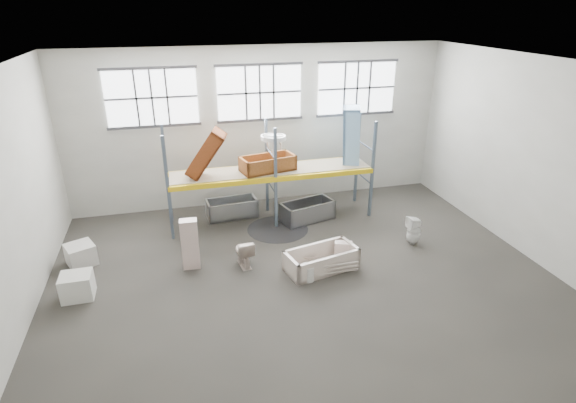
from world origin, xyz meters
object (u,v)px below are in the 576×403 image
object	(u,v)px
bucket	(308,273)
toilet_white	(414,231)
bathtub_beige	(321,259)
steel_tub_left	(232,208)
toilet_beige	(243,252)
carton_near	(77,286)
cistern_tall	(190,244)
blue_tub_upright	(351,136)
rust_tub_flat	(268,163)
steel_tub_right	(307,211)

from	to	relation	value
bucket	toilet_white	bearing A→B (deg)	16.40
bathtub_beige	steel_tub_left	distance (m)	4.00
bathtub_beige	bucket	world-z (taller)	bathtub_beige
toilet_beige	steel_tub_left	xyz separation A→B (m)	(0.13, 2.95, -0.09)
toilet_white	steel_tub_left	distance (m)	5.49
toilet_beige	toilet_white	size ratio (longest dim) A/B	0.91
toilet_white	carton_near	size ratio (longest dim) A/B	1.20
bathtub_beige	toilet_white	world-z (taller)	toilet_white
toilet_white	bucket	size ratio (longest dim) A/B	2.09
bucket	carton_near	bearing A→B (deg)	173.00
cistern_tall	steel_tub_left	xyz separation A→B (m)	(1.42, 2.71, -0.38)
toilet_white	toilet_beige	bearing A→B (deg)	-93.71
blue_tub_upright	carton_near	size ratio (longest dim) A/B	2.62
carton_near	bathtub_beige	bearing A→B (deg)	-2.44
bucket	steel_tub_left	bearing A→B (deg)	107.21
steel_tub_left	bucket	world-z (taller)	steel_tub_left
bathtub_beige	toilet_beige	size ratio (longest dim) A/B	2.42
cistern_tall	rust_tub_flat	size ratio (longest dim) A/B	0.84
steel_tub_right	bucket	world-z (taller)	steel_tub_right
cistern_tall	toilet_white	world-z (taller)	cistern_tall
rust_tub_flat	bucket	world-z (taller)	rust_tub_flat
carton_near	toilet_beige	bearing A→B (deg)	6.19
cistern_tall	steel_tub_left	distance (m)	3.08
toilet_white	carton_near	xyz separation A→B (m)	(-8.56, -0.34, -0.12)
steel_tub_left	steel_tub_right	distance (m)	2.34
bathtub_beige	toilet_beige	world-z (taller)	toilet_beige
toilet_white	carton_near	distance (m)	8.57
bathtub_beige	carton_near	size ratio (longest dim) A/B	2.64
steel_tub_left	bucket	bearing A→B (deg)	-72.79
toilet_beige	blue_tub_upright	bearing A→B (deg)	-153.13
bathtub_beige	steel_tub_right	size ratio (longest dim) A/B	1.12
toilet_beige	toilet_white	xyz separation A→B (m)	(4.70, -0.08, 0.04)
steel_tub_left	carton_near	world-z (taller)	carton_near
cistern_tall	steel_tub_right	bearing A→B (deg)	31.19
toilet_white	steel_tub_right	world-z (taller)	toilet_white
toilet_white	blue_tub_upright	world-z (taller)	blue_tub_upright
toilet_beige	carton_near	xyz separation A→B (m)	(-3.86, -0.42, -0.08)
cistern_tall	blue_tub_upright	xyz separation A→B (m)	(5.13, 2.39, 1.74)
toilet_beige	steel_tub_right	size ratio (longest dim) A/B	0.46
toilet_beige	blue_tub_upright	xyz separation A→B (m)	(3.84, 2.63, 2.03)
bathtub_beige	toilet_beige	distance (m)	1.97
carton_near	rust_tub_flat	bearing A→B (deg)	29.59
steel_tub_right	rust_tub_flat	xyz separation A→B (m)	(-1.14, 0.32, 1.53)
toilet_beige	bucket	xyz separation A→B (m)	(1.37, -1.06, -0.17)
toilet_white	blue_tub_upright	size ratio (longest dim) A/B	0.46
rust_tub_flat	bucket	bearing A→B (deg)	-86.99
carton_near	bucket	bearing A→B (deg)	-7.00
toilet_white	rust_tub_flat	size ratio (longest dim) A/B	0.52
cistern_tall	toilet_white	distance (m)	6.00
bathtub_beige	toilet_beige	xyz separation A→B (m)	(-1.85, 0.66, 0.11)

